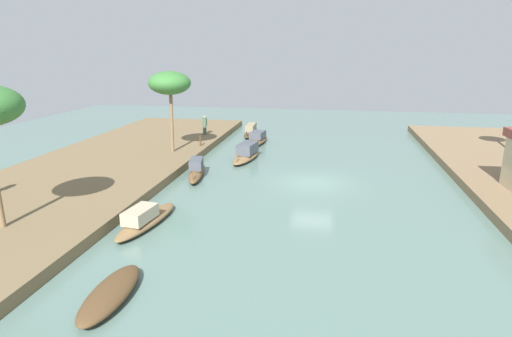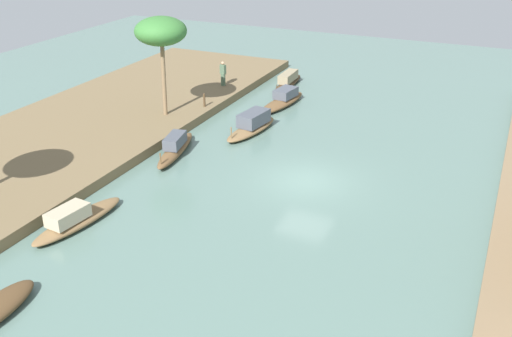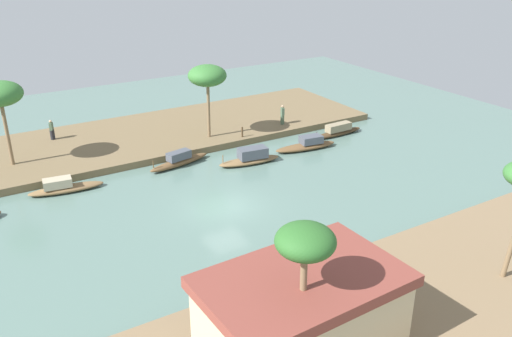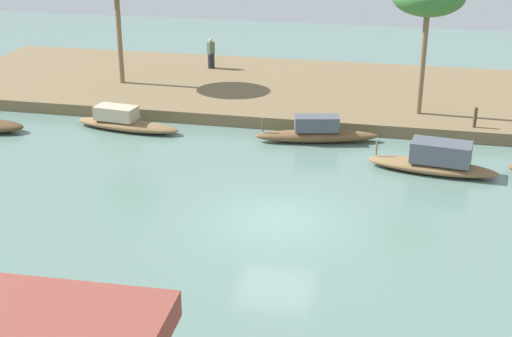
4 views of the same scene
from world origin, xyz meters
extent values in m
plane|color=slate|center=(0.00, 0.00, 0.00)|extent=(66.95, 66.95, 0.00)
cube|color=brown|center=(0.00, -14.06, 0.27)|extent=(38.83, 10.95, 0.53)
ellipsoid|color=brown|center=(-0.23, -7.50, 0.25)|extent=(5.09, 1.91, 0.51)
cube|color=#4C515B|center=(-0.21, -7.50, 0.81)|extent=(1.90, 1.13, 0.59)
cylinder|color=brown|center=(1.93, -7.03, 0.73)|extent=(0.07, 0.07, 0.54)
ellipsoid|color=brown|center=(-10.06, -5.36, 0.24)|extent=(5.30, 1.85, 0.49)
cube|color=#4C515B|center=(-10.53, -5.30, 0.78)|extent=(1.85, 1.24, 0.58)
ellipsoid|color=#47331E|center=(-14.30, -6.64, 0.21)|extent=(5.11, 1.07, 0.41)
cube|color=gray|center=(-14.38, -6.64, 0.72)|extent=(2.37, 0.84, 0.61)
cylinder|color=#47331E|center=(-12.07, -6.57, 0.56)|extent=(0.07, 0.07, 0.37)
ellipsoid|color=brown|center=(7.92, -7.26, 0.22)|extent=(4.89, 1.69, 0.43)
cube|color=tan|center=(8.41, -7.32, 0.72)|extent=(1.87, 1.11, 0.58)
ellipsoid|color=brown|center=(13.88, -5.83, 0.25)|extent=(3.69, 1.38, 0.51)
ellipsoid|color=brown|center=(-4.80, -5.15, 0.22)|extent=(4.84, 1.84, 0.45)
cube|color=#4C515B|center=(-5.07, -5.12, 0.82)|extent=(2.25, 1.36, 0.76)
cylinder|color=brown|center=(-2.75, -5.43, 0.70)|extent=(0.07, 0.07, 0.60)
cylinder|color=#4C664C|center=(-11.09, -10.22, 0.94)|extent=(0.39, 0.39, 0.82)
cube|color=#4C664C|center=(-11.09, -10.22, 1.68)|extent=(0.32, 0.45, 0.65)
sphere|color=tan|center=(-11.09, -10.22, 2.12)|extent=(0.22, 0.22, 0.22)
cylinder|color=#4C3823|center=(-6.50, -9.19, 0.95)|extent=(0.14, 0.14, 0.84)
cylinder|color=#7F6647|center=(-4.24, -10.60, 2.75)|extent=(0.24, 0.33, 4.44)
ellipsoid|color=#387533|center=(-4.24, -10.60, 5.57)|extent=(3.02, 3.02, 1.66)
camera|label=1|loc=(24.88, 0.92, 7.79)|focal=29.65mm
camera|label=2|loc=(24.54, 8.46, 12.55)|focal=41.55mm
camera|label=3|loc=(13.64, 26.44, 15.39)|focal=37.63mm
camera|label=4|loc=(-3.66, 19.81, 9.91)|focal=49.88mm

